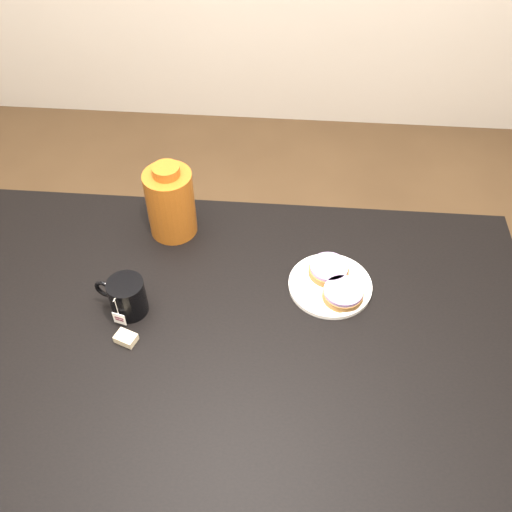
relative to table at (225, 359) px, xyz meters
The scene contains 8 objects.
ground_plane 0.67m from the table, ahead, with size 4.00×4.00×0.00m, color brown.
table is the anchor object (origin of this frame).
plate 0.30m from the table, 35.55° to the left, with size 0.20×0.20×0.01m.
bagel_back 0.32m from the table, 41.11° to the left, with size 0.11×0.11×0.03m.
bagel_front 0.31m from the table, 26.22° to the left, with size 0.10×0.10×0.03m.
mug 0.26m from the table, 164.16° to the left, with size 0.13×0.10×0.09m.
teabag_pouch 0.23m from the table, behind, with size 0.04×0.03×0.02m, color #C6B793.
bagel_package 0.41m from the table, 116.89° to the left, with size 0.12×0.12×0.20m.
Camera 1 is at (0.13, -0.71, 1.78)m, focal length 40.00 mm.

